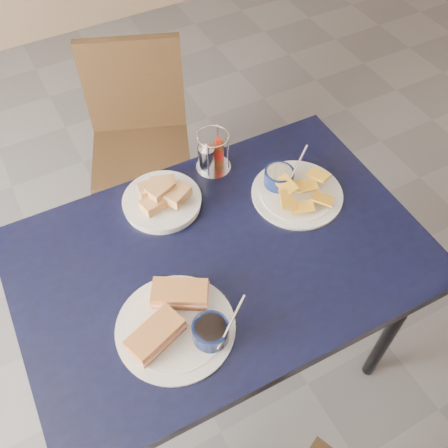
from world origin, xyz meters
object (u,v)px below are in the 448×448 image
chair_far (132,131)px  condiment_caddy (212,155)px  dining_table (221,268)px  bread_basket (162,198)px  plantain_plate (291,188)px  sandwich_plate (179,322)px

chair_far → condiment_caddy: (0.08, -0.58, 0.32)m
dining_table → chair_far: (0.05, 0.88, -0.19)m
dining_table → chair_far: 0.90m
dining_table → condiment_caddy: condiment_caddy is taller
chair_far → bread_basket: chair_far is taller
plantain_plate → bread_basket: size_ratio=1.20×
sandwich_plate → bread_basket: (0.13, 0.38, 0.00)m
chair_far → plantain_plate: (0.24, -0.78, 0.28)m
dining_table → chair_far: bearing=86.8°
sandwich_plate → condiment_caddy: bearing=54.1°
bread_basket → condiment_caddy: bearing=18.0°
condiment_caddy → chair_far: bearing=97.9°
bread_basket → condiment_caddy: size_ratio=1.68×
plantain_plate → condiment_caddy: condiment_caddy is taller
plantain_plate → condiment_caddy: size_ratio=2.03×
dining_table → bread_basket: bearing=106.0°
sandwich_plate → condiment_caddy: size_ratio=2.31×
sandwich_plate → plantain_plate: 0.55m
chair_far → condiment_caddy: bearing=-82.1°
plantain_plate → chair_far: bearing=107.4°
chair_far → plantain_plate: bearing=-72.6°
dining_table → chair_far: size_ratio=1.33×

